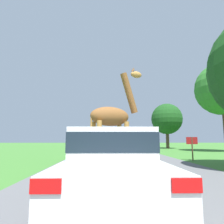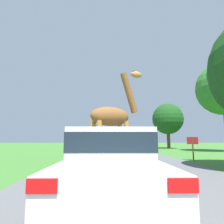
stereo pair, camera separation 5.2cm
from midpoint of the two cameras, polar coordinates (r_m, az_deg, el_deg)
The scene contains 8 objects.
road at distance 29.29m, azimuth 0.77°, elevation -10.34°, with size 7.36×120.00×0.00m.
giraffe_near_road at distance 8.29m, azimuth 0.37°, elevation -2.22°, with size 2.45×1.46×4.52m.
car_lead_maroon at distance 4.47m, azimuth -0.15°, elevation -14.03°, with size 1.74×4.71×1.49m.
car_queue_right at distance 26.63m, azimuth -1.25°, elevation -8.99°, with size 1.76×4.74×1.39m.
car_queue_left at distance 12.76m, azimuth -3.15°, elevation -10.24°, with size 1.84×4.75×1.37m.
tree_left_edge at distance 24.73m, azimuth 29.28°, elevation 5.82°, with size 5.69×5.69×9.56m.
tree_right_cluster at distance 30.00m, azimuth 15.70°, elevation -1.93°, with size 4.43×4.43×6.46m.
sign_post at distance 13.48m, azimuth 22.17°, elevation -8.47°, with size 0.70×0.08×1.43m.
Camera 2 is at (-0.96, 0.75, 1.28)m, focal length 32.00 mm.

